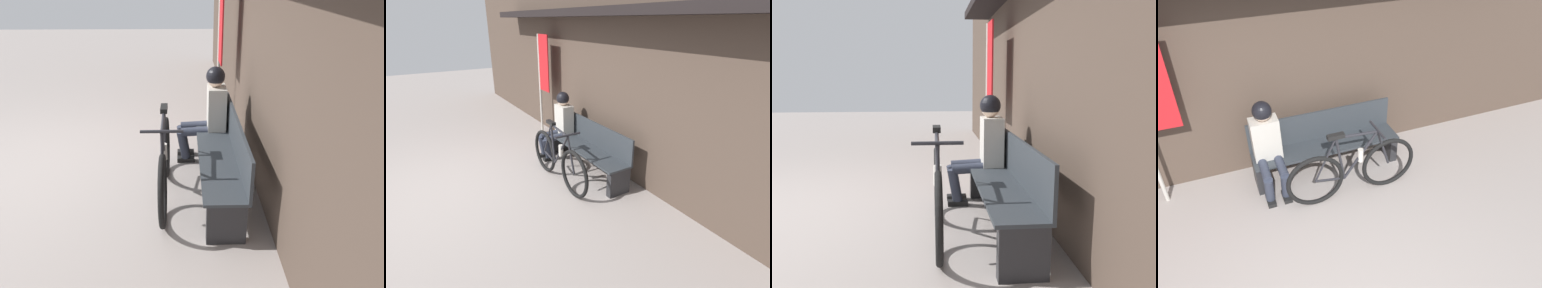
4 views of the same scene
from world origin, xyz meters
The scene contains 4 objects.
storefront_wall centered at (0.00, 2.57, 1.66)m, with size 12.00×0.56×3.20m.
park_bench_near centered at (0.51, 2.14, 0.40)m, with size 1.94×0.42×0.82m.
bicycle centered at (0.65, 1.51, 0.38)m, with size 1.67×0.40×0.96m.
person_seated centered at (-0.25, 2.04, 0.69)m, with size 0.34×0.61×1.20m.
Camera 4 is at (-0.70, -1.74, 3.29)m, focal length 35.00 mm.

